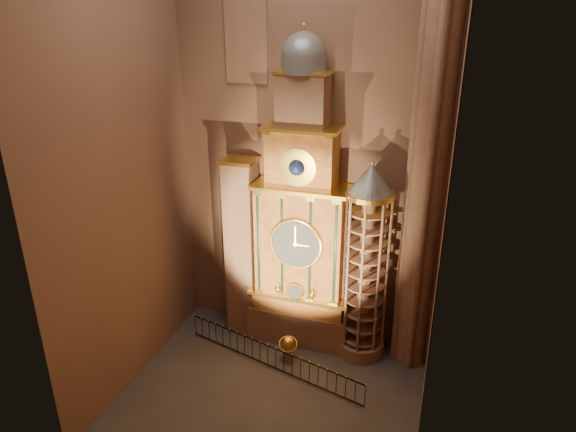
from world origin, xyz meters
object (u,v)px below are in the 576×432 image
(astronomical_clock, at_px, (301,230))
(iron_railing, at_px, (272,357))
(portrait_tower, at_px, (242,247))
(celestial_globe, at_px, (288,347))
(stair_turret, at_px, (366,266))

(astronomical_clock, bearing_deg, iron_railing, -101.14)
(portrait_tower, xyz_separation_m, celestial_globe, (3.38, -2.22, -4.28))
(astronomical_clock, height_order, portrait_tower, astronomical_clock)
(celestial_globe, bearing_deg, astronomical_clock, 89.55)
(iron_railing, bearing_deg, stair_turret, 34.59)
(stair_turret, xyz_separation_m, celestial_globe, (-3.52, -1.94, -4.40))
(astronomical_clock, bearing_deg, stair_turret, -4.30)
(stair_turret, xyz_separation_m, iron_railing, (-4.11, -2.83, -4.57))
(portrait_tower, distance_m, stair_turret, 6.91)
(celestial_globe, bearing_deg, stair_turret, 28.83)
(stair_turret, relative_size, celestial_globe, 7.47)
(astronomical_clock, relative_size, portrait_tower, 1.64)
(portrait_tower, height_order, stair_turret, stair_turret)
(astronomical_clock, xyz_separation_m, portrait_tower, (-3.40, 0.02, -1.53))
(astronomical_clock, distance_m, celestial_globe, 6.21)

